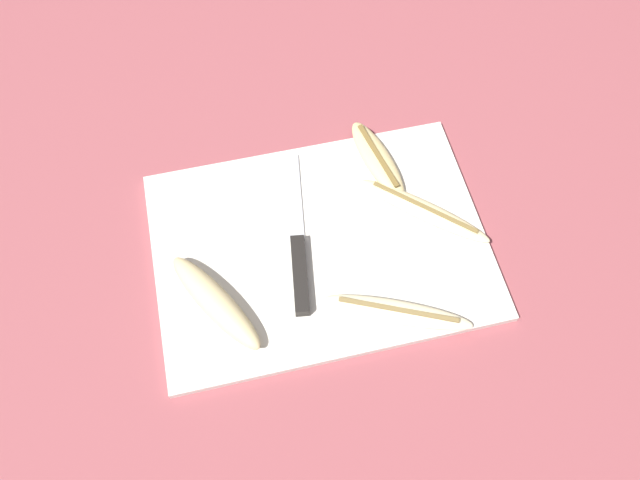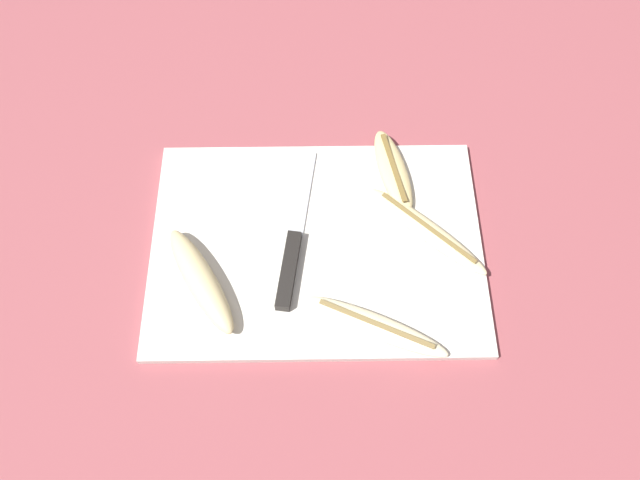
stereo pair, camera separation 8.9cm
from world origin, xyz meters
The scene contains 7 objects.
ground_plane centered at (0.00, 0.00, 0.00)m, with size 4.00×4.00×0.00m, color #93474C.
cutting_board centered at (0.00, 0.00, 0.01)m, with size 0.48×0.35×0.01m.
knife centered at (-0.04, -0.02, 0.02)m, with size 0.06×0.27×0.02m.
banana_soft_right centered at (0.16, 0.01, 0.02)m, with size 0.18×0.17×0.02m.
banana_mellow_near centered at (-0.16, -0.06, 0.03)m, with size 0.13×0.18×0.03m.
banana_spotted_left centered at (0.12, 0.12, 0.02)m, with size 0.07×0.16×0.02m.
banana_pale_long centered at (0.08, -0.13, 0.02)m, with size 0.20×0.11×0.02m.
Camera 2 is at (-0.00, -0.42, 0.81)m, focal length 35.00 mm.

